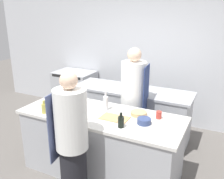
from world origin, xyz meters
The scene contains 18 objects.
ground_plane centered at (0.00, 0.00, 0.00)m, with size 16.00×16.00×0.00m, color #605B56.
wall_back centered at (0.00, 2.13, 1.40)m, with size 8.00×0.06×2.80m.
prep_counter centered at (0.00, 0.00, 0.47)m, with size 2.28×0.89×0.93m.
pass_counter centered at (-0.02, 1.20, 0.47)m, with size 2.15×0.70×0.93m.
oven_range centered at (-1.65, 1.75, 0.47)m, with size 0.88×0.65×0.94m.
chef_at_prep_near centered at (0.00, -0.69, 0.84)m, with size 0.41×0.39×1.69m.
chef_at_stove centered at (0.18, 0.75, 0.87)m, with size 0.43×0.41×1.75m.
bottle_olive_oil centered at (-0.01, 0.16, 1.04)m, with size 0.07×0.07×0.28m.
bottle_vinegar centered at (-0.71, -0.32, 1.01)m, with size 0.08×0.08×0.18m.
bottle_wine centered at (-0.63, -0.16, 1.04)m, with size 0.07×0.07×0.26m.
bottle_cooking_oil centered at (0.42, -0.24, 1.01)m, with size 0.08×0.08×0.19m.
bottle_sauce centered at (-0.23, -0.23, 1.04)m, with size 0.06×0.06×0.27m.
bowl_mixing_large centered at (0.64, -0.03, 0.97)m, with size 0.18×0.18×0.07m.
bowl_prep_small centered at (-0.45, -0.23, 0.97)m, with size 0.23×0.23×0.08m.
bowl_ceramic_blue centered at (0.48, 0.19, 0.96)m, with size 0.22×0.22×0.05m.
bowl_wooden_salad centered at (-0.46, 0.06, 0.97)m, with size 0.27×0.27×0.08m.
cup centered at (0.76, 0.21, 0.98)m, with size 0.07×0.07×0.10m.
cutting_board centered at (0.24, -0.05, 0.94)m, with size 0.37×0.23×0.01m.
Camera 1 is at (1.54, -2.76, 2.33)m, focal length 40.00 mm.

